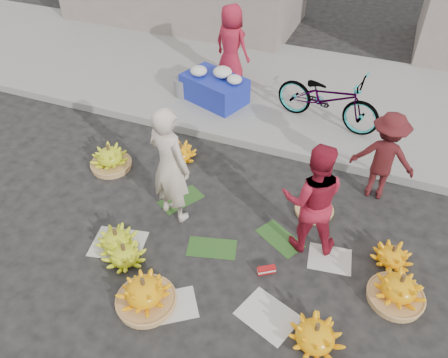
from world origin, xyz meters
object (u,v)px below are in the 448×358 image
at_px(bicycle, 328,98).
at_px(banana_bunch_4, 398,290).
at_px(flower_table, 215,87).
at_px(banana_bunch_0, 117,240).
at_px(vendor_cream, 170,166).

bearing_deg(bicycle, banana_bunch_4, -142.67).
height_order(flower_table, bicycle, bicycle).
relative_size(banana_bunch_0, vendor_cream, 0.36).
relative_size(banana_bunch_4, vendor_cream, 0.38).
relative_size(vendor_cream, bicycle, 0.92).
bearing_deg(vendor_cream, banana_bunch_4, -169.52).
relative_size(banana_bunch_0, bicycle, 0.33).
height_order(banana_bunch_0, flower_table, flower_table).
distance_m(banana_bunch_4, flower_table, 4.99).
relative_size(banana_bunch_0, flower_table, 0.46).
bearing_deg(banana_bunch_4, flower_table, 138.11).
distance_m(banana_bunch_0, vendor_cream, 1.20).
bearing_deg(vendor_cream, banana_bunch_0, 81.55).
distance_m(vendor_cream, bicycle, 3.38).
distance_m(banana_bunch_0, flower_table, 3.87).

